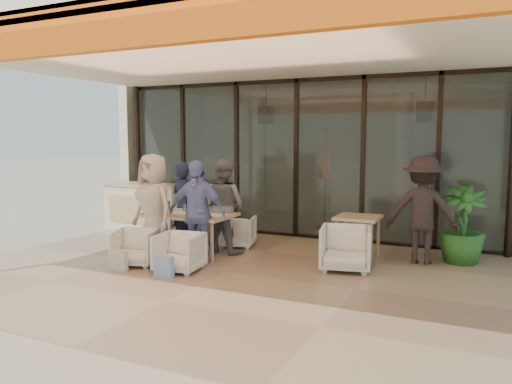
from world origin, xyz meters
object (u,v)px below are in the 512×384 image
diner_grey (224,206)px  diner_cream (154,207)px  chair_far_left (199,226)px  chair_near_right (179,251)px  chair_near_left (135,246)px  diner_periwinkle (197,213)px  host_counter (146,207)px  dining_table (190,217)px  standing_woman (423,211)px  diner_navy (184,205)px  side_table (358,222)px  chair_far_right (237,230)px  potted_palm (462,225)px  side_chair (346,246)px

diner_grey → diner_cream: size_ratio=0.94×
chair_far_left → chair_near_right: (0.84, -1.90, -0.00)m
chair_near_right → chair_near_left: bearing=173.7°
chair_near_right → diner_periwinkle: 0.72m
host_counter → dining_table: (2.17, -1.57, 0.16)m
diner_cream → diner_periwinkle: bearing=16.3°
chair_far_left → standing_woman: size_ratio=0.38×
diner_cream → diner_navy: bearing=106.3°
chair_near_left → side_table: size_ratio=0.87×
chair_far_right → diner_navy: (-0.84, -0.50, 0.48)m
potted_palm → side_chair: bearing=-142.7°
chair_near_left → chair_near_right: (0.84, 0.00, 0.01)m
chair_far_left → chair_far_right: chair_far_left is taller
host_counter → standing_woman: 5.88m
host_counter → dining_table: host_counter is taller
potted_palm → chair_far_left: bearing=-174.5°
chair_near_right → diner_navy: (-0.84, 1.40, 0.47)m
diner_cream → side_chair: 3.21m
diner_cream → side_table: 3.41m
diner_navy → diner_grey: size_ratio=0.96×
chair_far_left → diner_navy: 0.68m
diner_grey → side_table: size_ratio=2.24×
host_counter → potted_palm: (6.43, -0.18, 0.10)m
side_table → diner_cream: bearing=-155.8°
dining_table → diner_cream: diner_cream is taller
diner_cream → chair_near_left: bearing=-73.7°
chair_far_right → side_table: side_table is taller
potted_palm → host_counter: bearing=178.4°
chair_far_right → chair_near_left: bearing=50.7°
dining_table → chair_near_right: (0.43, -0.96, -0.36)m
host_counter → chair_near_left: size_ratio=2.85×
diner_periwinkle → standing_woman: size_ratio=0.96×
chair_far_left → side_table: side_table is taller
chair_far_right → side_table: size_ratio=0.87×
dining_table → diner_cream: (-0.41, -0.46, 0.20)m
diner_grey → diner_periwinkle: 0.90m
host_counter → chair_near_left: 3.08m
standing_woman → diner_grey: bearing=8.5°
chair_near_right → diner_grey: (0.00, 1.40, 0.50)m
dining_table → diner_grey: diner_grey is taller
diner_grey → diner_periwinkle: size_ratio=0.99×
host_counter → diner_periwinkle: 3.30m
chair_near_left → side_table: side_table is taller
side_chair → chair_far_left: bearing=153.9°
side_chair → potted_palm: 2.00m
chair_far_right → diner_navy: diner_navy is taller
standing_woman → chair_near_left: bearing=23.7°
diner_cream → diner_periwinkle: 0.84m
diner_navy → diner_periwinkle: size_ratio=0.95×
host_counter → chair_near_right: bearing=-44.2°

